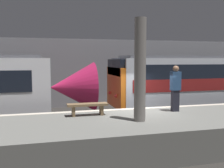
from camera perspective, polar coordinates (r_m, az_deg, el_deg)
name	(u,v)px	position (r m, az deg, el deg)	size (l,w,h in m)	color
ground_plane	(136,132)	(11.51, 5.16, -10.43)	(120.00, 120.00, 0.00)	#282623
platform	(154,132)	(9.67, 9.12, -10.29)	(40.00, 3.81, 1.07)	slate
station_rear_barrier	(101,73)	(17.70, -2.45, 2.47)	(50.00, 0.15, 4.47)	gray
support_pillar_near	(140,70)	(8.75, 6.12, 3.03)	(0.39, 0.39, 3.44)	slate
person_waiting	(175,87)	(10.71, 13.63, -0.64)	(0.38, 0.24, 1.83)	black
platform_bench	(88,106)	(9.75, -5.35, -4.89)	(1.50, 0.40, 0.45)	brown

